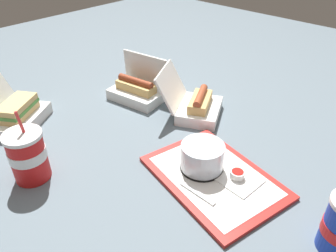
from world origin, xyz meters
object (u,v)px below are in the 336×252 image
(plastic_fork, at_px, (197,193))
(soda_cup_right, at_px, (28,155))
(food_tray, at_px, (214,177))
(clamshell_hotdog_center, at_px, (137,89))
(cake_container, at_px, (202,157))
(ketchup_cup, at_px, (237,175))
(clamshell_hotdog_front, at_px, (196,105))
(clamshell_sandwich_corner, at_px, (16,114))

(plastic_fork, relative_size, soda_cup_right, 0.53)
(food_tray, distance_m, clamshell_hotdog_center, 0.52)
(cake_container, bearing_deg, plastic_fork, 122.11)
(ketchup_cup, relative_size, soda_cup_right, 0.19)
(clamshell_hotdog_front, bearing_deg, cake_container, 131.76)
(cake_container, bearing_deg, ketchup_cup, -162.51)
(clamshell_hotdog_center, bearing_deg, clamshell_sandwich_corner, 67.60)
(plastic_fork, bearing_deg, soda_cup_right, 34.12)
(food_tray, distance_m, cake_container, 0.06)
(soda_cup_right, bearing_deg, plastic_fork, -147.25)
(food_tray, height_order, cake_container, cake_container)
(ketchup_cup, relative_size, clamshell_hotdog_center, 0.18)
(clamshell_hotdog_front, bearing_deg, clamshell_sandwich_corner, 48.73)
(clamshell_sandwich_corner, xyz_separation_m, soda_cup_right, (-0.28, 0.10, 0.03))
(food_tray, height_order, clamshell_sandwich_corner, clamshell_sandwich_corner)
(food_tray, bearing_deg, ketchup_cup, -147.87)
(ketchup_cup, height_order, clamshell_hotdog_center, clamshell_hotdog_center)
(clamshell_hotdog_front, bearing_deg, ketchup_cup, 146.75)
(cake_container, relative_size, clamshell_sandwich_corner, 0.45)
(clamshell_hotdog_center, relative_size, soda_cup_right, 1.07)
(ketchup_cup, distance_m, clamshell_hotdog_center, 0.56)
(soda_cup_right, bearing_deg, cake_container, -134.47)
(clamshell_hotdog_front, height_order, clamshell_sandwich_corner, clamshell_hotdog_front)
(cake_container, distance_m, clamshell_sandwich_corner, 0.66)
(cake_container, relative_size, clamshell_hotdog_front, 0.45)
(clamshell_sandwich_corner, distance_m, soda_cup_right, 0.30)
(plastic_fork, distance_m, soda_cup_right, 0.46)
(plastic_fork, height_order, soda_cup_right, soda_cup_right)
(plastic_fork, height_order, clamshell_hotdog_front, clamshell_hotdog_front)
(cake_container, xyz_separation_m, soda_cup_right, (0.33, 0.34, 0.02))
(ketchup_cup, relative_size, plastic_fork, 0.36)
(cake_container, height_order, clamshell_sandwich_corner, clamshell_sandwich_corner)
(cake_container, relative_size, soda_cup_right, 0.60)
(food_tray, height_order, plastic_fork, plastic_fork)
(clamshell_hotdog_front, relative_size, soda_cup_right, 1.32)
(ketchup_cup, xyz_separation_m, clamshell_hotdog_center, (0.54, -0.14, 0.01))
(clamshell_hotdog_center, bearing_deg, cake_container, 159.44)
(clamshell_hotdog_front, relative_size, clamshell_hotdog_center, 1.23)
(clamshell_hotdog_center, height_order, soda_cup_right, soda_cup_right)
(food_tray, height_order, clamshell_hotdog_front, clamshell_hotdog_front)
(plastic_fork, xyz_separation_m, clamshell_hotdog_front, (0.26, -0.32, 0.02))
(ketchup_cup, distance_m, plastic_fork, 0.13)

